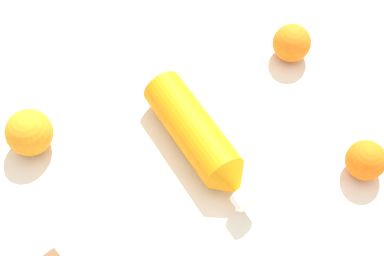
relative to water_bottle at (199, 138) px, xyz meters
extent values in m
plane|color=silver|center=(0.01, -0.01, -0.04)|extent=(2.40, 2.40, 0.00)
cylinder|color=orange|center=(0.00, -0.02, 0.00)|extent=(0.08, 0.20, 0.07)
cone|color=orange|center=(0.00, 0.10, 0.00)|extent=(0.07, 0.04, 0.07)
cylinder|color=white|center=(-0.01, 0.13, 0.00)|extent=(0.04, 0.02, 0.04)
sphere|color=orange|center=(-0.21, 0.16, 0.00)|extent=(0.07, 0.07, 0.07)
sphere|color=orange|center=(0.24, -0.14, 0.00)|extent=(0.08, 0.08, 0.08)
sphere|color=orange|center=(-0.25, -0.10, 0.00)|extent=(0.07, 0.07, 0.07)
camera|label=1|loc=(0.25, 0.43, 0.79)|focal=53.99mm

